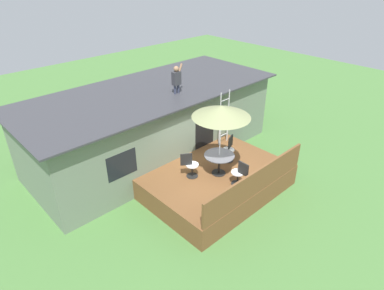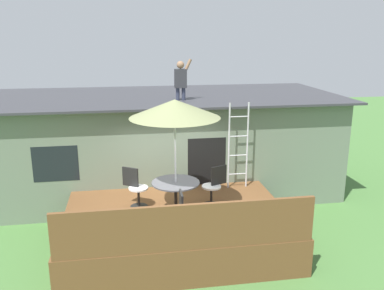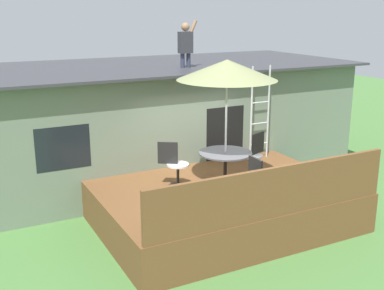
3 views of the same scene
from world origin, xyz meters
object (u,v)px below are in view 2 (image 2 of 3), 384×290
patio_chair_left (136,188)px  patio_chair_right (214,186)px  person_figure (181,78)px  patio_chair_near (181,212)px  patio_table (176,189)px  step_ladder (238,146)px  patio_umbrella (175,109)px

patio_chair_left → patio_chair_right: size_ratio=1.00×
patio_chair_left → person_figure: bearing=90.8°
patio_chair_right → patio_chair_near: 1.60m
patio_table → patio_chair_right: patio_chair_right is taller
step_ladder → patio_chair_right: size_ratio=2.39×
patio_chair_left → patio_chair_near: bearing=-27.9°
patio_umbrella → patio_chair_right: bearing=21.1°
step_ladder → person_figure: size_ratio=1.98×
person_figure → patio_chair_right: person_figure is taller
patio_umbrella → patio_chair_left: size_ratio=2.76×
patio_chair_left → patio_chair_right: same height
patio_table → patio_chair_right: size_ratio=1.13×
patio_table → patio_umbrella: size_ratio=0.41×
patio_umbrella → patio_chair_left: patio_umbrella is taller
patio_umbrella → patio_table: bearing=63.4°
person_figure → patio_chair_near: size_ratio=1.21×
patio_table → patio_umbrella: 1.76m
patio_umbrella → person_figure: size_ratio=2.29×
step_ladder → patio_table: bearing=-141.8°
step_ladder → person_figure: 2.43m
patio_chair_near → patio_table: bearing=0.0°
patio_umbrella → step_ladder: patio_umbrella is taller
person_figure → patio_chair_left: 3.40m
patio_umbrella → patio_chair_left: bearing=147.3°
patio_umbrella → patio_chair_near: bearing=-91.2°
patio_table → patio_chair_right: 1.01m
patio_table → person_figure: size_ratio=0.94×
patio_chair_left → patio_chair_right: bearing=26.7°
person_figure → patio_umbrella: bearing=-100.5°
step_ladder → patio_chair_left: (-2.62, -0.85, -0.64)m
patio_chair_left → patio_chair_near: 1.69m
person_figure → patio_chair_left: size_ratio=1.21×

